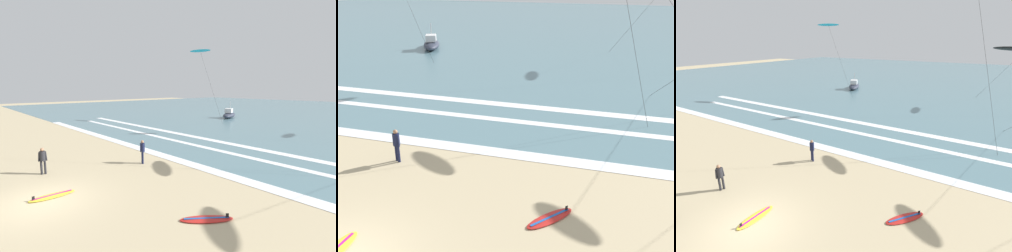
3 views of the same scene
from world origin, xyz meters
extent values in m
plane|color=tan|center=(0.00, 0.00, 0.00)|extent=(160.00, 160.00, 0.00)
cube|color=slate|center=(0.00, 53.73, 0.01)|extent=(140.00, 90.00, 0.01)
cube|color=white|center=(0.23, 9.13, 0.01)|extent=(54.02, 0.99, 0.01)
cube|color=white|center=(-0.78, 13.53, 0.01)|extent=(48.62, 0.65, 0.01)
cube|color=white|center=(0.69, 16.33, 0.01)|extent=(56.55, 0.89, 0.01)
cylinder|color=#232328|center=(-3.90, 1.25, 0.41)|extent=(0.13, 0.13, 0.82)
cylinder|color=#232328|center=(-3.94, 1.05, 0.41)|extent=(0.13, 0.13, 0.82)
cylinder|color=#232328|center=(-3.92, 1.15, 1.11)|extent=(0.32, 0.32, 0.58)
cylinder|color=#232328|center=(-3.89, 1.33, 1.08)|extent=(0.11, 0.15, 0.56)
cylinder|color=#232328|center=(-3.96, 0.97, 1.08)|extent=(0.11, 0.15, 0.56)
sphere|color=#9E7051|center=(-3.92, 1.15, 1.49)|extent=(0.21, 0.21, 0.21)
cylinder|color=#141938|center=(-1.90, 6.88, 0.41)|extent=(0.13, 0.13, 0.82)
cylinder|color=#141938|center=(-1.72, 6.78, 0.41)|extent=(0.13, 0.13, 0.82)
cylinder|color=#141938|center=(-1.81, 6.83, 1.11)|extent=(0.32, 0.32, 0.58)
cylinder|color=#141938|center=(-1.97, 6.92, 1.08)|extent=(0.16, 0.14, 0.56)
cylinder|color=#141938|center=(-1.65, 6.74, 1.08)|extent=(0.16, 0.14, 0.56)
sphere|color=#9E7051|center=(-1.81, 6.83, 1.49)|extent=(0.21, 0.21, 0.21)
ellipsoid|color=red|center=(5.93, 4.31, 0.04)|extent=(1.73, 2.04, 0.09)
cube|color=#1959B2|center=(5.93, 4.31, 0.09)|extent=(1.15, 1.49, 0.01)
cube|color=black|center=(6.42, 4.97, 0.17)|extent=(0.08, 0.11, 0.16)
ellipsoid|color=yellow|center=(-0.27, 0.51, 0.04)|extent=(0.62, 2.11, 0.09)
cube|color=#BF198C|center=(-0.27, 0.51, 0.09)|extent=(0.12, 1.79, 0.01)
cube|color=black|center=(-0.28, -0.31, 0.17)|extent=(0.02, 0.12, 0.16)
ellipsoid|color=#23A8C6|center=(-13.44, 25.44, 10.24)|extent=(3.28, 1.73, 0.43)
cylinder|color=#333333|center=(-11.65, 25.94, 5.12)|extent=(3.60, 1.02, 10.24)
cylinder|color=#333333|center=(7.33, 15.27, 7.70)|extent=(4.27, 0.74, 15.41)
ellipsoid|color=#2D3342|center=(-13.33, 32.85, 0.45)|extent=(3.67, 5.44, 0.90)
cube|color=silver|center=(-13.17, 32.49, 1.25)|extent=(1.62, 1.82, 0.70)
cylinder|color=#B2B2B2|center=(-13.57, 33.40, 1.80)|extent=(0.08, 0.08, 1.80)
camera|label=1|loc=(11.91, -2.94, 5.12)|focal=27.40mm
camera|label=2|loc=(8.09, -7.95, 8.48)|focal=43.20mm
camera|label=3|loc=(8.81, -5.84, 8.25)|focal=27.00mm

